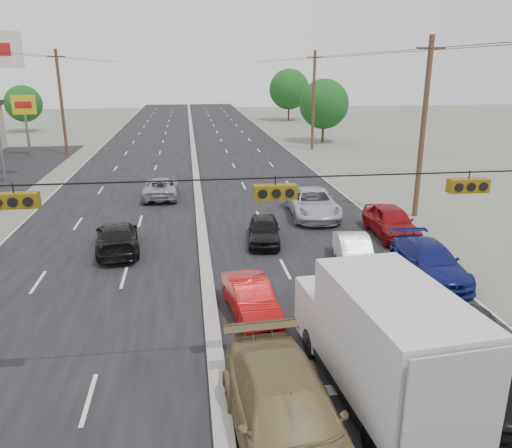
# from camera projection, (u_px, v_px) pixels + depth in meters

# --- Properties ---
(ground) EXTENTS (200.00, 200.00, 0.00)m
(ground) POSITION_uv_depth(u_px,v_px,m) (218.00, 389.00, 13.53)
(ground) COLOR #606356
(ground) RESTS_ON ground
(road_surface) EXTENTS (20.00, 160.00, 0.02)m
(road_surface) POSITION_uv_depth(u_px,v_px,m) (195.00, 171.00, 41.88)
(road_surface) COLOR black
(road_surface) RESTS_ON ground
(center_median) EXTENTS (0.50, 160.00, 0.20)m
(center_median) POSITION_uv_depth(u_px,v_px,m) (195.00, 170.00, 41.85)
(center_median) COLOR gray
(center_median) RESTS_ON ground
(utility_pole_left_c) EXTENTS (1.60, 0.30, 10.00)m
(utility_pole_left_c) POSITION_uv_depth(u_px,v_px,m) (61.00, 102.00, 48.17)
(utility_pole_left_c) COLOR #422D1E
(utility_pole_left_c) RESTS_ON ground
(utility_pole_right_b) EXTENTS (1.60, 0.30, 10.00)m
(utility_pole_right_b) POSITION_uv_depth(u_px,v_px,m) (423.00, 128.00, 27.78)
(utility_pole_right_b) COLOR #422D1E
(utility_pole_right_b) RESTS_ON ground
(utility_pole_right_c) EXTENTS (1.60, 0.30, 10.00)m
(utility_pole_right_c) POSITION_uv_depth(u_px,v_px,m) (313.00, 100.00, 51.41)
(utility_pole_right_c) COLOR #422D1E
(utility_pole_right_c) RESTS_ON ground
(traffic_signals) EXTENTS (25.00, 0.30, 0.54)m
(traffic_signals) POSITION_uv_depth(u_px,v_px,m) (271.00, 190.00, 12.06)
(traffic_signals) COLOR black
(traffic_signals) RESTS_ON ground
(pole_sign_far) EXTENTS (2.20, 0.25, 6.00)m
(pole_sign_far) POSITION_uv_depth(u_px,v_px,m) (24.00, 110.00, 47.93)
(pole_sign_far) COLOR slate
(pole_sign_far) RESTS_ON ground
(tree_left_far) EXTENTS (4.80, 4.80, 6.12)m
(tree_left_far) POSITION_uv_depth(u_px,v_px,m) (23.00, 104.00, 66.26)
(tree_left_far) COLOR #382619
(tree_left_far) RESTS_ON ground
(tree_right_mid) EXTENTS (5.60, 5.60, 7.14)m
(tree_right_mid) POSITION_uv_depth(u_px,v_px,m) (324.00, 104.00, 56.69)
(tree_right_mid) COLOR #382619
(tree_right_mid) RESTS_ON ground
(tree_right_far) EXTENTS (6.40, 6.40, 8.16)m
(tree_right_far) POSITION_uv_depth(u_px,v_px,m) (289.00, 89.00, 80.26)
(tree_right_far) COLOR #382619
(tree_right_far) RESTS_ON ground
(box_truck) EXTENTS (2.90, 6.83, 3.37)m
(box_truck) POSITION_uv_depth(u_px,v_px,m) (380.00, 340.00, 12.66)
(box_truck) COLOR black
(box_truck) RESTS_ON ground
(tan_sedan) EXTENTS (2.77, 6.08, 1.73)m
(tan_sedan) POSITION_uv_depth(u_px,v_px,m) (287.00, 416.00, 11.19)
(tan_sedan) COLOR olive
(tan_sedan) RESTS_ON ground
(red_sedan) EXTENTS (1.84, 4.00, 1.27)m
(red_sedan) POSITION_uv_depth(u_px,v_px,m) (251.00, 298.00, 17.39)
(red_sedan) COLOR #A50A0A
(red_sedan) RESTS_ON ground
(black_suv) EXTENTS (3.15, 5.80, 1.54)m
(black_suv) POSITION_uv_depth(u_px,v_px,m) (480.00, 358.00, 13.57)
(black_suv) COLOR black
(black_suv) RESTS_ON ground
(queue_car_a) EXTENTS (2.03, 3.98, 1.30)m
(queue_car_a) POSITION_uv_depth(u_px,v_px,m) (264.00, 230.00, 24.58)
(queue_car_a) COLOR black
(queue_car_a) RESTS_ON ground
(queue_car_b) EXTENTS (1.86, 4.03, 1.28)m
(queue_car_b) POSITION_uv_depth(u_px,v_px,m) (354.00, 252.00, 21.79)
(queue_car_b) COLOR white
(queue_car_b) RESTS_ON ground
(queue_car_c) EXTENTS (2.92, 5.79, 1.57)m
(queue_car_c) POSITION_uv_depth(u_px,v_px,m) (313.00, 203.00, 28.95)
(queue_car_c) COLOR #B5B8BE
(queue_car_c) RESTS_ON ground
(queue_car_d) EXTENTS (2.13, 4.97, 1.43)m
(queue_car_d) POSITION_uv_depth(u_px,v_px,m) (429.00, 262.00, 20.45)
(queue_car_d) COLOR navy
(queue_car_d) RESTS_ON ground
(queue_car_e) EXTENTS (1.94, 4.66, 1.58)m
(queue_car_e) POSITION_uv_depth(u_px,v_px,m) (391.00, 222.00, 25.48)
(queue_car_e) COLOR maroon
(queue_car_e) RESTS_ON ground
(oncoming_near) EXTENTS (2.53, 4.96, 1.38)m
(oncoming_near) POSITION_uv_depth(u_px,v_px,m) (117.00, 237.00, 23.48)
(oncoming_near) COLOR black
(oncoming_near) RESTS_ON ground
(oncoming_far) EXTENTS (2.23, 4.82, 1.34)m
(oncoming_far) POSITION_uv_depth(u_px,v_px,m) (161.00, 188.00, 33.22)
(oncoming_far) COLOR #93959A
(oncoming_far) RESTS_ON ground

